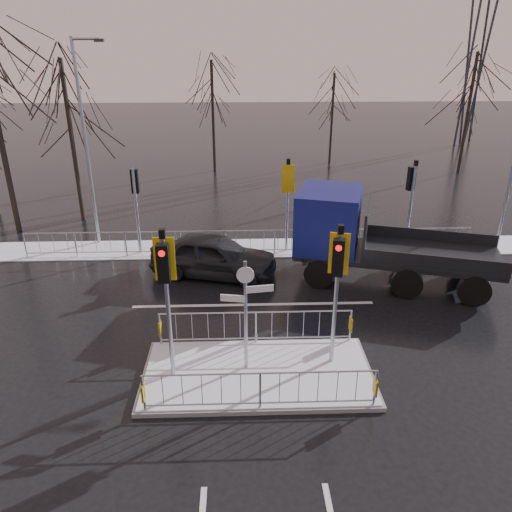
{
  "coord_description": "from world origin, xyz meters",
  "views": [
    {
      "loc": [
        -0.43,
        -10.71,
        8.17
      ],
      "look_at": [
        0.09,
        3.74,
        1.8
      ],
      "focal_mm": 35.0,
      "sensor_mm": 36.0,
      "label": 1
    }
  ],
  "objects_px": {
    "car_far_lane": "(214,255)",
    "street_lamp_left": "(87,138)",
    "flatbed_truck": "(356,233)",
    "traffic_island": "(257,363)"
  },
  "relations": [
    {
      "from": "traffic_island",
      "to": "car_far_lane",
      "type": "relative_size",
      "value": 1.3
    },
    {
      "from": "flatbed_truck",
      "to": "street_lamp_left",
      "type": "relative_size",
      "value": 0.91
    },
    {
      "from": "traffic_island",
      "to": "street_lamp_left",
      "type": "distance_m",
      "value": 12.17
    },
    {
      "from": "traffic_island",
      "to": "car_far_lane",
      "type": "distance_m",
      "value": 6.3
    },
    {
      "from": "street_lamp_left",
      "to": "flatbed_truck",
      "type": "bearing_deg",
      "value": -20.21
    },
    {
      "from": "flatbed_truck",
      "to": "street_lamp_left",
      "type": "height_order",
      "value": "street_lamp_left"
    },
    {
      "from": "car_far_lane",
      "to": "street_lamp_left",
      "type": "xyz_separation_m",
      "value": [
        -5.05,
        3.36,
        3.71
      ]
    },
    {
      "from": "flatbed_truck",
      "to": "street_lamp_left",
      "type": "xyz_separation_m",
      "value": [
        -10.17,
        3.74,
        2.76
      ]
    },
    {
      "from": "car_far_lane",
      "to": "street_lamp_left",
      "type": "relative_size",
      "value": 0.56
    },
    {
      "from": "flatbed_truck",
      "to": "traffic_island",
      "type": "bearing_deg",
      "value": -123.11
    }
  ]
}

